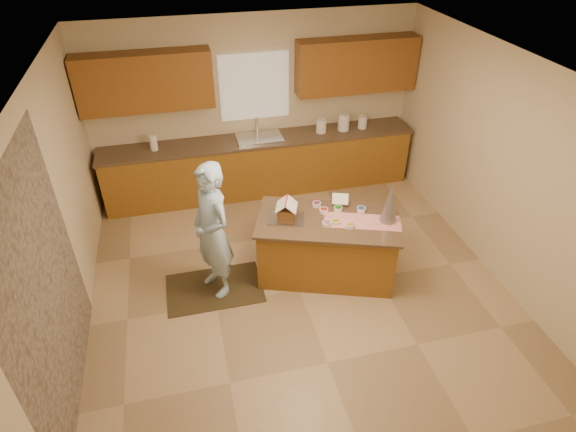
{
  "coord_description": "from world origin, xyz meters",
  "views": [
    {
      "loc": [
        -1.19,
        -4.22,
        4.15
      ],
      "look_at": [
        -0.1,
        0.2,
        1.0
      ],
      "focal_mm": 29.97,
      "sensor_mm": 36.0,
      "label": 1
    }
  ],
  "objects_px": {
    "gingerbread_house": "(286,211)",
    "boy": "(212,232)",
    "island_base": "(326,248)",
    "tinsel_tree": "(390,203)"
  },
  "relations": [
    {
      "from": "island_base",
      "to": "boy",
      "type": "distance_m",
      "value": 1.46
    },
    {
      "from": "tinsel_tree",
      "to": "boy",
      "type": "bearing_deg",
      "value": 173.68
    },
    {
      "from": "boy",
      "to": "gingerbread_house",
      "type": "bearing_deg",
      "value": 70.93
    },
    {
      "from": "tinsel_tree",
      "to": "boy",
      "type": "distance_m",
      "value": 2.08
    },
    {
      "from": "tinsel_tree",
      "to": "gingerbread_house",
      "type": "bearing_deg",
      "value": 164.62
    },
    {
      "from": "tinsel_tree",
      "to": "boy",
      "type": "xyz_separation_m",
      "value": [
        -2.06,
        0.23,
        -0.21
      ]
    },
    {
      "from": "island_base",
      "to": "tinsel_tree",
      "type": "xyz_separation_m",
      "value": [
        0.68,
        -0.2,
        0.68
      ]
    },
    {
      "from": "island_base",
      "to": "boy",
      "type": "height_order",
      "value": "boy"
    },
    {
      "from": "tinsel_tree",
      "to": "boy",
      "type": "relative_size",
      "value": 0.29
    },
    {
      "from": "gingerbread_house",
      "to": "boy",
      "type": "bearing_deg",
      "value": -174.12
    }
  ]
}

